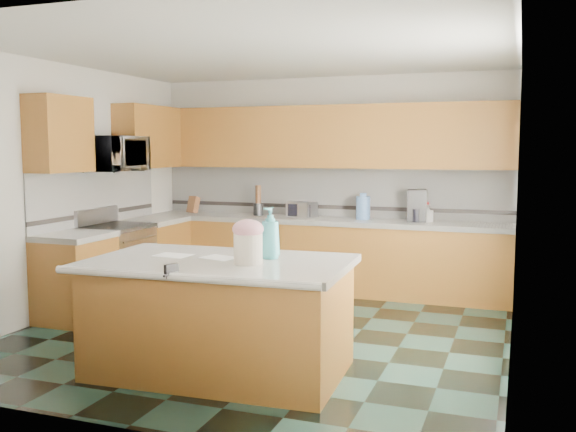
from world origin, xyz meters
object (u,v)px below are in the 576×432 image
at_px(island_top, 219,263).
at_px(knife_block, 193,205).
at_px(island_base, 220,320).
at_px(coffee_maker, 417,206).
at_px(treat_jar, 248,249).
at_px(toaster_oven, 302,209).
at_px(soap_bottle_island, 270,233).

xyz_separation_m(island_top, knife_block, (-1.95, 3.18, 0.14)).
xyz_separation_m(island_base, coffee_maker, (1.06, 3.21, 0.68)).
bearing_deg(treat_jar, coffee_maker, 80.93).
relative_size(knife_block, toaster_oven, 0.66).
xyz_separation_m(island_base, treat_jar, (0.29, -0.09, 0.61)).
bearing_deg(toaster_oven, soap_bottle_island, -57.58).
height_order(soap_bottle_island, coffee_maker, soap_bottle_island).
bearing_deg(treat_jar, soap_bottle_island, 79.42).
bearing_deg(toaster_oven, coffee_maker, 19.46).
bearing_deg(island_top, soap_bottle_island, 24.38).
distance_m(island_top, soap_bottle_island, 0.47).
relative_size(toaster_oven, coffee_maker, 0.89).
distance_m(island_top, treat_jar, 0.34).
height_order(island_top, coffee_maker, coffee_maker).
relative_size(treat_jar, soap_bottle_island, 0.56).
xyz_separation_m(island_top, toaster_oven, (-0.39, 3.18, 0.13)).
xyz_separation_m(island_base, island_top, (0.00, 0.00, 0.46)).
height_order(island_base, toaster_oven, toaster_oven).
bearing_deg(toaster_oven, treat_jar, -59.94).
relative_size(treat_jar, knife_block, 1.04).
bearing_deg(island_top, coffee_maker, 69.03).
xyz_separation_m(island_base, soap_bottle_island, (0.36, 0.19, 0.70)).
height_order(island_top, knife_block, knife_block).
bearing_deg(coffee_maker, toaster_oven, 172.46).
relative_size(island_base, soap_bottle_island, 4.73).
bearing_deg(knife_block, coffee_maker, 12.06).
xyz_separation_m(island_top, soap_bottle_island, (0.36, 0.19, 0.24)).
distance_m(knife_block, toaster_oven, 1.56).
bearing_deg(island_base, island_top, 0.00).
bearing_deg(soap_bottle_island, treat_jar, -88.32).
relative_size(soap_bottle_island, knife_block, 1.85).
relative_size(island_base, coffee_maker, 5.09).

